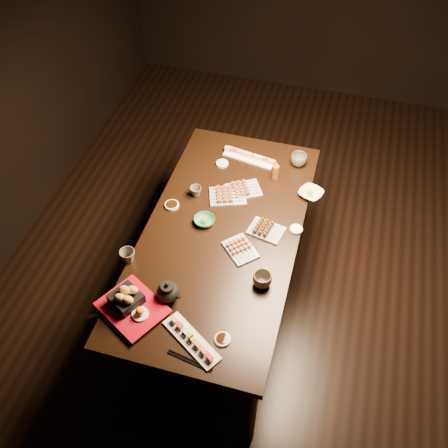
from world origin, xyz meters
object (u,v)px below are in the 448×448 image
Objects in this scene: sushi_platter_far at (249,156)px; edamame_bowl_cream at (311,193)px; yakitori_plate_right at (240,248)px; teapot at (168,290)px; tempura_tray at (131,303)px; yakitori_plate_left at (244,188)px; edamame_bowl_green at (204,221)px; teacup_far_left at (196,191)px; dining_table at (222,270)px; teacup_near_left at (128,256)px; condiment_bottle at (276,170)px; teacup_mid_right at (262,280)px; teacup_far_right at (299,160)px; sushi_platter_near at (191,339)px; yakitori_plate_center at (228,194)px.

edamame_bowl_cream is at bearing 162.51° from sushi_platter_far.
sushi_platter_far is 0.80m from yakitori_plate_right.
tempura_tray is at bearing -120.28° from teapot.
yakitori_plate_left is at bearing 147.47° from yakitori_plate_right.
edamame_bowl_green is (-0.26, 0.15, -0.01)m from yakitori_plate_right.
sushi_platter_far is 4.88× the size of teacup_far_left.
dining_table is 0.75m from edamame_bowl_cream.
dining_table is 20.90× the size of teacup_near_left.
sushi_platter_far is 1.35m from tempura_tray.
yakitori_plate_left is (0.04, 0.37, 0.40)m from dining_table.
teacup_far_left is 0.52× the size of condiment_bottle.
edamame_bowl_green is 0.55m from teacup_mid_right.
edamame_bowl_green is at bearing 89.53° from sushi_platter_far.
yakitori_plate_right is 1.37× the size of teapot.
yakitori_plate_left is (0.04, -0.31, 0.01)m from sushi_platter_far.
teapot is (-0.48, -1.22, 0.02)m from teacup_far_right.
yakitori_plate_right is 1.87× the size of teacup_far_right.
edamame_bowl_cream is (0.32, 0.55, -0.01)m from yakitori_plate_right.
teacup_near_left reaches higher than sushi_platter_near.
yakitori_plate_center is at bearing -162.85° from edamame_bowl_cream.
teacup_near_left is (-0.90, -0.79, 0.02)m from edamame_bowl_cream.
yakitori_plate_center is 1.57× the size of edamame_bowl_cream.
teacup_near_left is 1.10m from condiment_bottle.
yakitori_plate_right reaches higher than sushi_platter_far.
edamame_bowl_cream reaches higher than dining_table.
teacup_near_left is (-0.33, -0.38, 0.02)m from edamame_bowl_green.
sushi_platter_far is 3.38× the size of teacup_mid_right.
yakitori_plate_left is at bearing 24.71° from yakitori_plate_center.
condiment_bottle is at bearing 96.96° from teacup_mid_right.
teacup_mid_right is (0.43, -0.34, 0.02)m from edamame_bowl_green.
tempura_tray is 2.26× the size of teapot.
yakitori_plate_right is at bearing -103.17° from teacup_far_right.
yakitori_plate_center is (-0.09, 1.01, 0.01)m from sushi_platter_near.
condiment_bottle is at bearing 158.46° from edamame_bowl_cream.
sushi_platter_far is at bearing -175.10° from teacup_far_right.
yakitori_plate_right is (0.18, -0.39, -0.00)m from yakitori_plate_center.
teacup_mid_right is at bearing 45.71° from teapot.
dining_table is 13.11× the size of condiment_bottle.
edamame_bowl_green is at bearing -163.90° from yakitori_plate_right.
sushi_platter_near is (0.05, -0.72, 0.40)m from dining_table.
teacup_far_right is at bearing 88.82° from teacup_mid_right.
teacup_far_right is (0.02, 1.01, 0.00)m from teacup_mid_right.
yakitori_plate_right reaches higher than edamame_bowl_cream.
yakitori_plate_center is at bearing 10.90° from teacup_far_left.
teacup_near_left is (-0.49, -0.71, 0.01)m from yakitori_plate_left.
tempura_tray is 0.89m from teacup_far_left.
teacup_near_left is 0.76m from teacup_mid_right.
yakitori_plate_right is at bearing 79.26° from tempura_tray.
edamame_bowl_cream is (0.41, 1.17, -0.00)m from sushi_platter_near.
sushi_platter_near is 1.77× the size of yakitori_plate_right.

